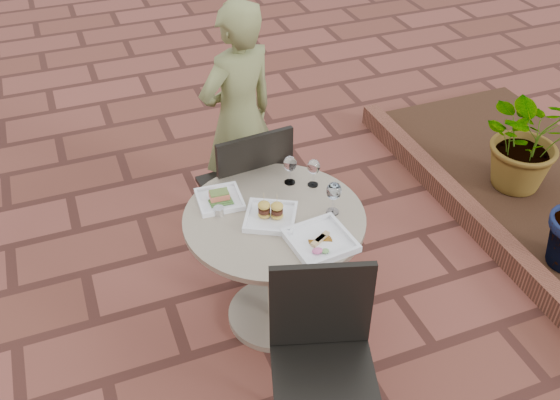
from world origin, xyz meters
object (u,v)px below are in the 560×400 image
object	(u,v)px
diner	(239,119)
plate_tuna	(320,240)
cafe_table	(275,253)
chair_near	(323,348)
plate_salmon	(220,199)
plate_sliders	(271,214)
chair_far	(249,184)

from	to	relation	value
diner	plate_tuna	xyz separation A→B (m)	(0.00, -1.20, 0.01)
cafe_table	chair_near	world-z (taller)	chair_near
plate_salmon	plate_tuna	world-z (taller)	plate_salmon
plate_sliders	plate_tuna	size ratio (longest dim) A/B	1.07
cafe_table	plate_tuna	size ratio (longest dim) A/B	2.94
diner	plate_salmon	world-z (taller)	diner
plate_tuna	plate_salmon	bearing A→B (deg)	126.11
chair_near	plate_salmon	distance (m)	0.94
chair_far	chair_near	xyz separation A→B (m)	(-0.09, -1.22, 0.00)
plate_sliders	diner	bearing A→B (deg)	80.99
cafe_table	chair_near	size ratio (longest dim) A/B	0.97
plate_tuna	diner	bearing A→B (deg)	90.11
diner	chair_far	bearing A→B (deg)	58.93
diner	plate_sliders	bearing A→B (deg)	61.36
diner	plate_salmon	distance (m)	0.80
diner	plate_sliders	distance (m)	0.96
chair_far	plate_tuna	size ratio (longest dim) A/B	3.04
cafe_table	diner	world-z (taller)	diner
cafe_table	plate_sliders	bearing A→B (deg)	-147.33
plate_salmon	plate_tuna	xyz separation A→B (m)	(0.34, -0.47, 0.00)
plate_tuna	chair_far	bearing A→B (deg)	96.06
cafe_table	plate_salmon	size ratio (longest dim) A/B	3.82
chair_far	plate_tuna	xyz separation A→B (m)	(0.08, -0.79, 0.20)
cafe_table	diner	size ratio (longest dim) A/B	0.61
cafe_table	plate_salmon	world-z (taller)	plate_salmon
diner	plate_salmon	size ratio (longest dim) A/B	6.27
cafe_table	chair_far	world-z (taller)	chair_far
chair_far	cafe_table	bearing A→B (deg)	80.42
chair_far	chair_near	distance (m)	1.23
cafe_table	plate_salmon	xyz separation A→B (m)	(-0.22, 0.21, 0.26)
diner	plate_tuna	distance (m)	1.20
cafe_table	chair_far	size ratio (longest dim) A/B	0.97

